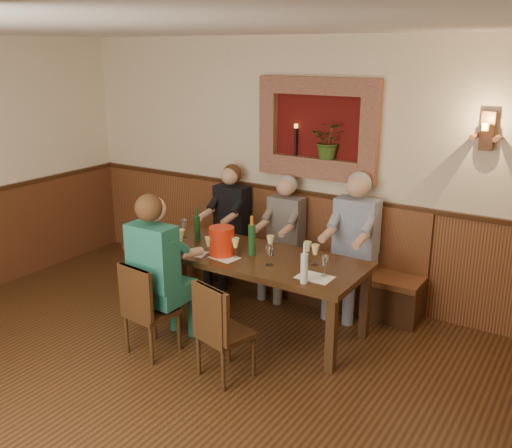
{
  "coord_description": "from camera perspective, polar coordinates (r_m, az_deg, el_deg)",
  "views": [
    {
      "loc": [
        2.9,
        -2.5,
        2.65
      ],
      "look_at": [
        0.1,
        1.9,
        1.05
      ],
      "focal_mm": 40.0,
      "sensor_mm": 36.0,
      "label": 1
    }
  ],
  "objects": [
    {
      "name": "wine_glass_5",
      "position": [
        5.49,
        1.45,
        -2.14
      ],
      "size": [
        0.08,
        0.08,
        0.19
      ],
      "primitive_type": null,
      "color": "#F2EF91",
      "rests_on": "dining_table"
    },
    {
      "name": "wine_glass_3",
      "position": [
        5.77,
        -3.41,
        -1.19
      ],
      "size": [
        0.08,
        0.08,
        0.19
      ],
      "primitive_type": null,
      "color": "white",
      "rests_on": "dining_table"
    },
    {
      "name": "tasting_sheet_c",
      "position": [
        5.01,
        5.9,
        -5.32
      ],
      "size": [
        0.31,
        0.22,
        0.0
      ],
      "primitive_type": "cube",
      "rotation": [
        0.0,
        0.0,
        -0.01
      ],
      "color": "white",
      "rests_on": "dining_table"
    },
    {
      "name": "water_bottle",
      "position": [
        4.84,
        4.85,
        -4.34
      ],
      "size": [
        0.08,
        0.08,
        0.35
      ],
      "rotation": [
        0.0,
        0.0,
        0.37
      ],
      "color": "silver",
      "rests_on": "dining_table"
    },
    {
      "name": "room_shell",
      "position": [
        3.9,
        -16.5,
        5.08
      ],
      "size": [
        6.04,
        6.04,
        2.82
      ],
      "color": "beige",
      "rests_on": "ground"
    },
    {
      "name": "tasting_sheet_b",
      "position": [
        5.45,
        -3.2,
        -3.37
      ],
      "size": [
        0.3,
        0.23,
        0.0
      ],
      "primitive_type": "cube",
      "rotation": [
        0.0,
        0.0,
        -0.14
      ],
      "color": "white",
      "rests_on": "dining_table"
    },
    {
      "name": "person_bench_right",
      "position": [
        5.96,
        9.53,
        -3.14
      ],
      "size": [
        0.44,
        0.54,
        1.48
      ],
      "color": "navy",
      "rests_on": "ground"
    },
    {
      "name": "wainscoting",
      "position": [
        4.35,
        -15.04,
        -11.93
      ],
      "size": [
        6.02,
        6.02,
        1.15
      ],
      "color": "#4E2816",
      "rests_on": "ground"
    },
    {
      "name": "dining_table",
      "position": [
        5.59,
        -1.14,
        -3.64
      ],
      "size": [
        2.4,
        0.9,
        0.75
      ],
      "color": "black",
      "rests_on": "ground"
    },
    {
      "name": "wine_glass_0",
      "position": [
        5.97,
        -10.2,
        -0.81
      ],
      "size": [
        0.08,
        0.08,
        0.19
      ],
      "primitive_type": null,
      "color": "#F2EF91",
      "rests_on": "dining_table"
    },
    {
      "name": "wine_bottle_green_b",
      "position": [
        5.9,
        -5.91,
        -0.37
      ],
      "size": [
        0.08,
        0.08,
        0.35
      ],
      "rotation": [
        0.0,
        0.0,
        -0.44
      ],
      "color": "#19471E",
      "rests_on": "dining_table"
    },
    {
      "name": "wall_niche",
      "position": [
        6.11,
        6.46,
        9.03
      ],
      "size": [
        1.36,
        0.3,
        1.06
      ],
      "color": "#500E0B",
      "rests_on": "ground"
    },
    {
      "name": "wall_sconce",
      "position": [
        5.56,
        22.11,
        8.52
      ],
      "size": [
        0.25,
        0.2,
        0.35
      ],
      "color": "#4E2816",
      "rests_on": "ground"
    },
    {
      "name": "wine_glass_6",
      "position": [
        5.23,
        1.37,
        -3.15
      ],
      "size": [
        0.08,
        0.08,
        0.19
      ],
      "primitive_type": null,
      "color": "white",
      "rests_on": "dining_table"
    },
    {
      "name": "bench",
      "position": [
        6.47,
        3.51,
        -4.02
      ],
      "size": [
        3.0,
        0.45,
        1.11
      ],
      "color": "#381E0F",
      "rests_on": "ground"
    },
    {
      "name": "chair_near_left",
      "position": [
        5.31,
        -10.47,
        -10.07
      ],
      "size": [
        0.43,
        0.43,
        0.88
      ],
      "rotation": [
        0.0,
        0.0,
        -0.11
      ],
      "color": "black",
      "rests_on": "ground"
    },
    {
      "name": "wine_glass_7",
      "position": [
        5.27,
        5.93,
        -3.06
      ],
      "size": [
        0.08,
        0.08,
        0.19
      ],
      "primitive_type": null,
      "color": "#F2EF91",
      "rests_on": "dining_table"
    },
    {
      "name": "wine_glass_8",
      "position": [
        5.01,
        6.87,
        -4.17
      ],
      "size": [
        0.08,
        0.08,
        0.19
      ],
      "primitive_type": null,
      "color": "white",
      "rests_on": "dining_table"
    },
    {
      "name": "tasting_sheet_d",
      "position": [
        5.58,
        -6.28,
        -2.94
      ],
      "size": [
        0.29,
        0.23,
        0.0
      ],
      "primitive_type": "cube",
      "rotation": [
        0.0,
        0.0,
        0.23
      ],
      "color": "white",
      "rests_on": "dining_table"
    },
    {
      "name": "spittoon_bucket",
      "position": [
        5.48,
        -3.45,
        -1.72
      ],
      "size": [
        0.32,
        0.32,
        0.28
      ],
      "primitive_type": "cylinder",
      "rotation": [
        0.0,
        0.0,
        -0.42
      ],
      "color": "red",
      "rests_on": "dining_table"
    },
    {
      "name": "person_bench_left",
      "position": [
        6.69,
        -2.81,
        -1.02
      ],
      "size": [
        0.41,
        0.5,
        1.39
      ],
      "color": "black",
      "rests_on": "ground"
    },
    {
      "name": "chair_near_right",
      "position": [
        4.88,
        -3.21,
        -12.42
      ],
      "size": [
        0.47,
        0.47,
        0.87
      ],
      "rotation": [
        0.0,
        0.0,
        -0.26
      ],
      "color": "black",
      "rests_on": "ground"
    },
    {
      "name": "ground_plane",
      "position": [
        4.66,
        -14.45,
        -18.27
      ],
      "size": [
        6.0,
        6.0,
        0.0
      ],
      "primitive_type": "plane",
      "color": "#361C0F",
      "rests_on": "ground"
    },
    {
      "name": "person_bench_mid",
      "position": [
        6.33,
        2.62,
        -2.29
      ],
      "size": [
        0.39,
        0.47,
        1.35
      ],
      "color": "#4F4A48",
      "rests_on": "ground"
    },
    {
      "name": "person_chair_front",
      "position": [
        5.27,
        -9.43,
        -5.94
      ],
      "size": [
        0.44,
        0.54,
        1.48
      ],
      "color": "#175152",
      "rests_on": "ground"
    },
    {
      "name": "wine_bottle_green_a",
      "position": [
        5.47,
        -0.42,
        -1.51
      ],
      "size": [
        0.07,
        0.07,
        0.39
      ],
      "rotation": [
        0.0,
        0.0,
        0.05
      ],
      "color": "#19471E",
      "rests_on": "dining_table"
    },
    {
      "name": "wine_glass_9",
      "position": [
        5.47,
        -4.73,
        -2.26
      ],
      "size": [
        0.08,
        0.08,
        0.19
      ],
      "primitive_type": null,
      "color": "#F2EF91",
      "rests_on": "dining_table"
    },
    {
      "name": "wine_glass_10",
      "position": [
        5.34,
        5.16,
        -2.75
      ],
      "size": [
        0.08,
        0.08,
        0.19
      ],
      "primitive_type": null,
      "color": "#F2EF91",
      "rests_on": "dining_table"
    },
    {
      "name": "wine_glass_2",
      "position": [
        5.72,
        -7.49,
        -1.48
      ],
      "size": [
        0.08,
        0.08,
        0.19
      ],
      "primitive_type": null,
      "color": "#F2EF91",
      "rests_on": "dining_table"
    },
    {
      "name": "tasting_sheet_a",
      "position": [
        5.95,
        -9.11,
        -1.77
      ],
      "size": [
        0.34,
        0.28,
        0.0
      ],
      "primitive_type": "cube",
      "rotation": [
        0.0,
        0.0,
        0.24
      ],
      "color": "white",
      "rests_on": "dining_table"
    },
    {
      "name": "wine_glass_4",
      "position": [
        5.43,
        -2.06,
        -2.37
      ],
      "size": [
        0.08,
        0.08,
        0.19
      ],
      "primitive_type": null,
      "color": "#F2EF91",
      "rests_on": "dining_table"
    },
    {
      "name": "wine_glass_1",
      "position": [
        6.05,
        -7.24,
        -0.43
      ],
      "size": [
        0.08,
        0.08,
        0.19
      ],
      "primitive_type": null,
      "color": "white",
      "rests_on": "dining_table"
    }
  ]
}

